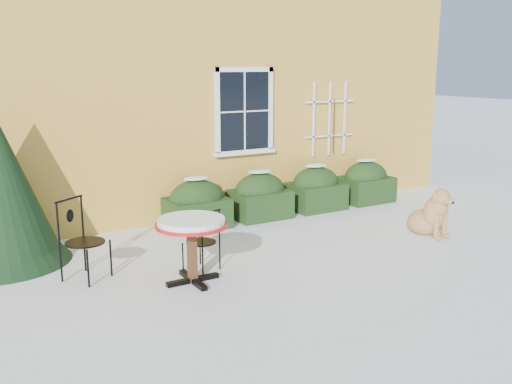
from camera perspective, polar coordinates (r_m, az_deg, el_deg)
ground at (r=8.24m, az=3.57°, el=-7.42°), size 80.00×80.00×0.00m
house at (r=14.10m, az=-12.87°, el=13.85°), size 12.40×8.40×6.40m
hedge_row at (r=11.05m, az=3.28°, el=-0.09°), size 4.95×0.80×0.91m
bistro_table at (r=7.46m, az=-6.47°, el=-3.72°), size 0.95×0.95×0.88m
patio_chair_near at (r=7.96m, az=-5.31°, el=-4.86°), size 0.51×0.51×0.88m
patio_chair_far at (r=7.96m, az=-17.00°, el=-4.55°), size 0.67×0.67×1.09m
dog at (r=10.03m, az=17.11°, el=-2.27°), size 0.58×0.97×0.86m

